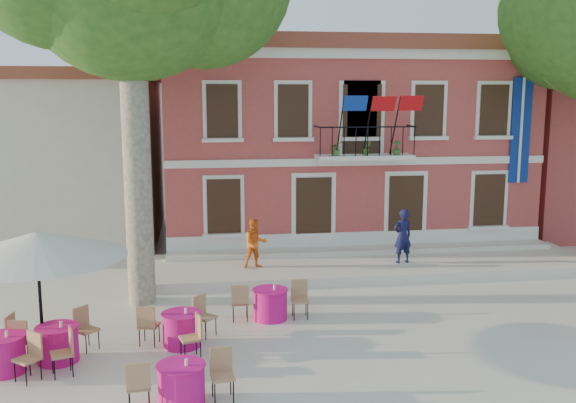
# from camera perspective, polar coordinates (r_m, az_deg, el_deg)

# --- Properties ---
(ground) EXTENTS (90.00, 90.00, 0.00)m
(ground) POSITION_cam_1_polar(r_m,az_deg,el_deg) (16.23, 4.60, -10.50)
(ground) COLOR beige
(ground) RESTS_ON ground
(main_building) EXTENTS (13.50, 9.59, 7.50)m
(main_building) POSITION_cam_1_polar(r_m,az_deg,el_deg) (25.48, 4.30, 5.57)
(main_building) COLOR #BA4343
(main_building) RESTS_ON ground
(neighbor_west) EXTENTS (9.40, 9.40, 6.40)m
(neighbor_west) POSITION_cam_1_polar(r_m,az_deg,el_deg) (26.70, -21.20, 3.92)
(neighbor_west) COLOR beige
(neighbor_west) RESTS_ON ground
(terrace) EXTENTS (14.00, 3.40, 0.30)m
(terrace) POSITION_cam_1_polar(r_m,az_deg,el_deg) (20.72, 7.41, -5.63)
(terrace) COLOR silver
(terrace) RESTS_ON ground
(patio_umbrella) EXTENTS (3.68, 3.68, 2.74)m
(patio_umbrella) POSITION_cam_1_polar(r_m,az_deg,el_deg) (14.31, -21.45, -3.64)
(patio_umbrella) COLOR black
(patio_umbrella) RESTS_ON ground
(pedestrian_navy) EXTENTS (0.70, 0.54, 1.71)m
(pedestrian_navy) POSITION_cam_1_polar(r_m,az_deg,el_deg) (20.38, 10.16, -3.04)
(pedestrian_navy) COLOR #101237
(pedestrian_navy) RESTS_ON terrace
(pedestrian_orange) EXTENTS (0.84, 0.72, 1.51)m
(pedestrian_orange) POSITION_cam_1_polar(r_m,az_deg,el_deg) (19.54, -2.94, -3.75)
(pedestrian_orange) COLOR orange
(pedestrian_orange) RESTS_ON terrace
(cafe_table_0) EXTENTS (1.78, 1.83, 0.95)m
(cafe_table_0) POSITION_cam_1_polar(r_m,az_deg,el_deg) (14.57, -19.79, -11.66)
(cafe_table_0) COLOR #C71269
(cafe_table_0) RESTS_ON ground
(cafe_table_1) EXTENTS (1.95, 0.90, 0.95)m
(cafe_table_1) POSITION_cam_1_polar(r_m,az_deg,el_deg) (12.16, -9.46, -15.61)
(cafe_table_1) COLOR #C71269
(cafe_table_1) RESTS_ON ground
(cafe_table_2) EXTENTS (1.85, 1.76, 0.95)m
(cafe_table_2) POSITION_cam_1_polar(r_m,az_deg,el_deg) (14.43, -23.96, -12.15)
(cafe_table_2) COLOR #C71269
(cafe_table_2) RESTS_ON ground
(cafe_table_3) EXTENTS (1.80, 1.81, 0.95)m
(cafe_table_3) POSITION_cam_1_polar(r_m,az_deg,el_deg) (14.71, -9.43, -11.00)
(cafe_table_3) COLOR #C71269
(cafe_table_3) RESTS_ON ground
(cafe_table_4) EXTENTS (1.93, 0.90, 0.95)m
(cafe_table_4) POSITION_cam_1_polar(r_m,az_deg,el_deg) (16.15, -1.59, -8.99)
(cafe_table_4) COLOR #C71269
(cafe_table_4) RESTS_ON ground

